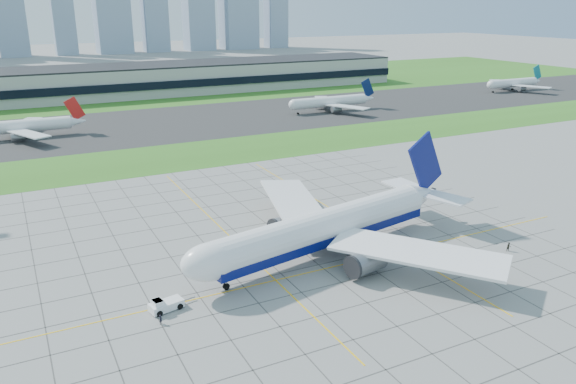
# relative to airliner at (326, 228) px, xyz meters

# --- Properties ---
(ground) EXTENTS (1400.00, 1400.00, 0.00)m
(ground) POSITION_rel_airliner_xyz_m (-3.38, -3.33, -5.68)
(ground) COLOR gray
(ground) RESTS_ON ground
(grass_median) EXTENTS (700.00, 35.00, 0.04)m
(grass_median) POSITION_rel_airliner_xyz_m (-3.38, 86.67, -5.66)
(grass_median) COLOR #31601B
(grass_median) RESTS_ON ground
(asphalt_taxiway) EXTENTS (700.00, 75.00, 0.04)m
(asphalt_taxiway) POSITION_rel_airliner_xyz_m (-3.38, 141.67, -5.65)
(asphalt_taxiway) COLOR #383838
(asphalt_taxiway) RESTS_ON ground
(grass_far) EXTENTS (700.00, 145.00, 0.04)m
(grass_far) POSITION_rel_airliner_xyz_m (-3.38, 251.67, -5.66)
(grass_far) COLOR #31601B
(grass_far) RESTS_ON ground
(apron_markings) EXTENTS (120.00, 130.00, 0.03)m
(apron_markings) POSITION_rel_airliner_xyz_m (-2.96, 7.76, -5.67)
(apron_markings) COLOR #474744
(apron_markings) RESTS_ON ground
(terminal) EXTENTS (260.00, 43.00, 15.80)m
(terminal) POSITION_rel_airliner_xyz_m (36.62, 226.54, 2.21)
(terminal) COLOR #B7B7B2
(terminal) RESTS_ON ground
(airliner) EXTENTS (65.36, 65.59, 20.78)m
(airliner) POSITION_rel_airliner_xyz_m (0.00, 0.00, 0.00)
(airliner) COLOR white
(airliner) RESTS_ON ground
(pushback_tug) EXTENTS (7.98, 3.62, 2.19)m
(pushback_tug) POSITION_rel_airliner_xyz_m (-33.74, -6.56, -4.71)
(pushback_tug) COLOR white
(pushback_tug) RESTS_ON ground
(crew_near) EXTENTS (0.70, 0.66, 1.60)m
(crew_near) POSITION_rel_airliner_xyz_m (-35.39, -10.37, -4.88)
(crew_near) COLOR black
(crew_near) RESTS_ON ground
(crew_far) EXTENTS (1.04, 0.90, 1.85)m
(crew_far) POSITION_rel_airliner_xyz_m (33.42, -15.10, -4.76)
(crew_far) COLOR black
(crew_far) RESTS_ON ground
(distant_jet_1) EXTENTS (41.49, 42.66, 14.08)m
(distant_jet_1) POSITION_rel_airliner_xyz_m (-47.90, 138.12, -1.20)
(distant_jet_1) COLOR white
(distant_jet_1) RESTS_ON ground
(distant_jet_2) EXTENTS (42.96, 42.66, 14.08)m
(distant_jet_2) POSITION_rel_airliner_xyz_m (81.99, 134.22, -1.20)
(distant_jet_2) COLOR white
(distant_jet_2) RESTS_ON ground
(distant_jet_3) EXTENTS (39.28, 42.66, 14.08)m
(distant_jet_3) POSITION_rel_airliner_xyz_m (208.53, 142.83, -1.20)
(distant_jet_3) COLOR white
(distant_jet_3) RESTS_ON ground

